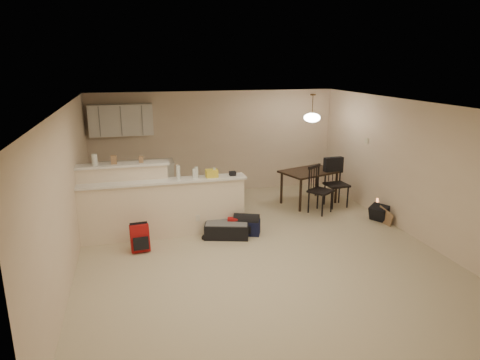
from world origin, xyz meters
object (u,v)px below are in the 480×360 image
object	(u,v)px
suitcase	(227,229)
black_daypack	(380,213)
navy_duffel	(246,227)
pendant_lamp	(312,117)
dining_chair_far	(337,183)
red_backpack	(140,238)
dining_table	(309,175)
dining_chair_near	(321,190)

from	to	relation	value
suitcase	black_daypack	world-z (taller)	black_daypack
black_daypack	navy_duffel	bearing A→B (deg)	60.93
pendant_lamp	black_daypack	size ratio (longest dim) A/B	1.73
black_daypack	dining_chair_far	bearing A→B (deg)	-6.05
red_backpack	navy_duffel	xyz separation A→B (m)	(1.98, 0.26, -0.10)
red_backpack	black_daypack	world-z (taller)	red_backpack
navy_duffel	dining_table	bearing A→B (deg)	59.35
suitcase	navy_duffel	size ratio (longest dim) A/B	1.59
suitcase	dining_chair_far	bearing A→B (deg)	37.84
suitcase	red_backpack	distance (m)	1.62
dining_chair_far	dining_chair_near	bearing A→B (deg)	-154.22
dining_table	black_daypack	distance (m)	1.80
dining_chair_near	red_backpack	size ratio (longest dim) A/B	2.19
pendant_lamp	dining_chair_near	bearing A→B (deg)	-91.49
pendant_lamp	navy_duffel	xyz separation A→B (m)	(-1.88, -1.42, -1.85)
dining_chair_far	black_daypack	size ratio (longest dim) A/B	3.00
pendant_lamp	dining_table	bearing A→B (deg)	63.43
dining_chair_near	dining_chair_far	distance (m)	0.61
dining_table	dining_chair_near	distance (m)	0.68
dining_chair_near	red_backpack	xyz separation A→B (m)	(-3.84, -1.03, -0.28)
navy_duffel	pendant_lamp	bearing A→B (deg)	59.35
dining_chair_far	black_daypack	distance (m)	1.22
dining_table	pendant_lamp	xyz separation A→B (m)	(-0.00, -0.00, 1.31)
dining_table	dining_chair_near	world-z (taller)	dining_chair_near
dining_chair_near	dining_table	bearing A→B (deg)	54.68
pendant_lamp	dining_chair_near	world-z (taller)	pendant_lamp
navy_duffel	black_daypack	bearing A→B (deg)	22.21
dining_table	dining_chair_near	bearing A→B (deg)	-109.95
red_backpack	navy_duffel	bearing A→B (deg)	1.91
pendant_lamp	dining_chair_near	xyz separation A→B (m)	(-0.02, -0.66, -1.47)
suitcase	black_daypack	bearing A→B (deg)	16.75
red_backpack	navy_duffel	size ratio (longest dim) A/B	0.93
suitcase	red_backpack	size ratio (longest dim) A/B	1.71
red_backpack	suitcase	bearing A→B (deg)	3.66
dining_chair_far	red_backpack	size ratio (longest dim) A/B	2.28
pendant_lamp	dining_chair_far	distance (m)	1.58
dining_table	pendant_lamp	size ratio (longest dim) A/B	2.32
dining_chair_near	navy_duffel	world-z (taller)	dining_chair_near
dining_chair_near	suitcase	xyz separation A→B (m)	(-2.24, -0.77, -0.38)
dining_table	red_backpack	size ratio (longest dim) A/B	3.06
navy_duffel	dining_chair_far	bearing A→B (deg)	46.29
dining_chair_near	suitcase	distance (m)	2.40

